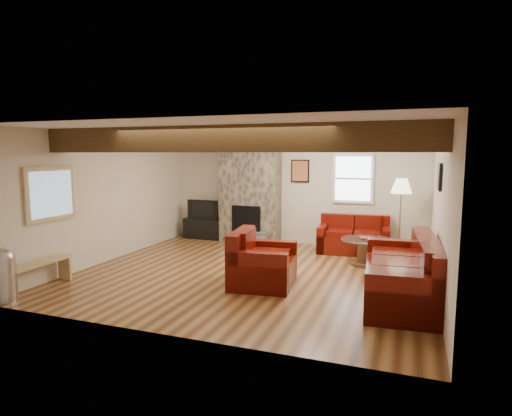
{
  "coord_description": "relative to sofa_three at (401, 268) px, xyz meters",
  "views": [
    {
      "loc": [
        2.58,
        -6.86,
        2.11
      ],
      "look_at": [
        -0.08,
        0.4,
        1.11
      ],
      "focal_mm": 30.0,
      "sensor_mm": 36.0,
      "label": 1
    }
  ],
  "objects": [
    {
      "name": "hatch_window",
      "position": [
        -5.44,
        -1.01,
        1.0
      ],
      "size": [
        0.08,
        1.0,
        0.9
      ],
      "primitive_type": null,
      "color": "tan",
      "rests_on": "room"
    },
    {
      "name": "chimney_breast",
      "position": [
        -3.48,
        2.98,
        0.77
      ],
      "size": [
        1.4,
        0.67,
        2.5
      ],
      "color": "#38322B",
      "rests_on": "floor"
    },
    {
      "name": "artwork_right",
      "position": [
        0.48,
        0.79,
        1.3
      ],
      "size": [
        0.06,
        0.55,
        0.42
      ],
      "primitive_type": null,
      "color": "black",
      "rests_on": "room"
    },
    {
      "name": "loveseat",
      "position": [
        -1.02,
        2.72,
        -0.06
      ],
      "size": [
        1.52,
        0.94,
        0.78
      ],
      "primitive_type": null,
      "rotation": [
        0.0,
        0.0,
        0.07
      ],
      "color": "#490B05",
      "rests_on": "floor"
    },
    {
      "name": "television",
      "position": [
        -4.71,
        3.02,
        0.28
      ],
      "size": [
        0.81,
        0.11,
        0.47
      ],
      "primitive_type": "imported",
      "color": "black",
      "rests_on": "tv_cabinet"
    },
    {
      "name": "oak_beam",
      "position": [
        -2.48,
        -0.76,
        1.86
      ],
      "size": [
        6.0,
        0.36,
        0.38
      ],
      "primitive_type": "cube",
      "color": "#311F0E",
      "rests_on": "room"
    },
    {
      "name": "back_window",
      "position": [
        -1.13,
        3.2,
        1.1
      ],
      "size": [
        0.9,
        0.08,
        1.1
      ],
      "primitive_type": null,
      "color": "silver",
      "rests_on": "room"
    },
    {
      "name": "floor_lamp",
      "position": [
        -0.1,
        2.56,
        0.92
      ],
      "size": [
        0.41,
        0.41,
        1.61
      ],
      "color": "tan",
      "rests_on": "floor"
    },
    {
      "name": "tv_cabinet",
      "position": [
        -4.71,
        3.02,
        -0.2
      ],
      "size": [
        1.0,
        0.4,
        0.5
      ],
      "primitive_type": "cube",
      "color": "black",
      "rests_on": "floor"
    },
    {
      "name": "coffee_table",
      "position": [
        -0.65,
        1.84,
        -0.21
      ],
      "size": [
        0.99,
        0.99,
        0.52
      ],
      "color": "#492B17",
      "rests_on": "floor"
    },
    {
      "name": "armchair_red",
      "position": [
        -2.09,
        -0.05,
        -0.01
      ],
      "size": [
        1.07,
        1.19,
        0.88
      ],
      "primitive_type": null,
      "rotation": [
        0.0,
        0.0,
        1.69
      ],
      "color": "#490B05",
      "rests_on": "floor"
    },
    {
      "name": "sofa_three",
      "position": [
        0.0,
        0.0,
        0.0
      ],
      "size": [
        1.16,
        2.41,
        0.9
      ],
      "primitive_type": null,
      "rotation": [
        0.0,
        0.0,
        -1.49
      ],
      "color": "#490B05",
      "rests_on": "floor"
    },
    {
      "name": "ceiling_dome",
      "position": [
        -1.58,
        1.39,
        1.99
      ],
      "size": [
        0.4,
        0.4,
        0.18
      ],
      "primitive_type": null,
      "color": "white",
      "rests_on": "room"
    },
    {
      "name": "room",
      "position": [
        -2.48,
        0.49,
        0.8
      ],
      "size": [
        8.0,
        8.0,
        8.0
      ],
      "color": "#562F16",
      "rests_on": "ground"
    },
    {
      "name": "pine_bench",
      "position": [
        -5.31,
        -1.46,
        -0.24
      ],
      "size": [
        0.27,
        1.15,
        0.43
      ],
      "primitive_type": null,
      "color": "tan",
      "rests_on": "floor"
    },
    {
      "name": "coal_bucket",
      "position": [
        -3.11,
        2.64,
        -0.28
      ],
      "size": [
        0.36,
        0.36,
        0.34
      ],
      "primitive_type": null,
      "color": "gray",
      "rests_on": "floor"
    },
    {
      "name": "pedal_bin",
      "position": [
        -5.3,
        -2.06,
        -0.06
      ],
      "size": [
        0.36,
        0.36,
        0.79
      ],
      "primitive_type": null,
      "rotation": [
        0.0,
        0.0,
        -0.17
      ],
      "color": "#B5B6BB",
      "rests_on": "floor"
    },
    {
      "name": "artwork_back",
      "position": [
        -2.33,
        3.2,
        1.25
      ],
      "size": [
        0.42,
        0.06,
        0.52
      ],
      "primitive_type": null,
      "color": "black",
      "rests_on": "room"
    }
  ]
}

